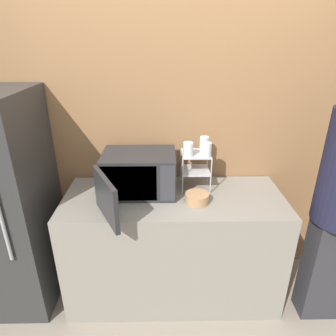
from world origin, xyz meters
The scene contains 10 objects.
ground_plane centered at (0.00, 0.00, 0.00)m, with size 12.00×12.00×0.00m, color gray.
wall_back centered at (0.00, 0.72, 1.30)m, with size 8.00×0.06×2.60m.
counter centered at (0.00, 0.34, 0.46)m, with size 1.65×0.68×0.91m.
microwave centered at (-0.27, 0.41, 1.07)m, with size 0.57×0.76×0.31m.
dish_rack centered at (0.17, 0.49, 1.12)m, with size 0.22×0.22×0.29m.
glass_front_left centered at (0.10, 0.43, 1.26)m, with size 0.07×0.07×0.11m.
glass_back_right centered at (0.24, 0.56, 1.26)m, with size 0.07×0.07×0.11m.
glass_front_right centered at (0.24, 0.42, 1.26)m, with size 0.07×0.07×0.11m.
bowl centered at (0.16, 0.25, 0.95)m, with size 0.17×0.17×0.07m.
refrigerator centered at (-1.31, 0.34, 0.85)m, with size 0.69×0.70×1.70m.
Camera 1 is at (-0.08, -1.62, 2.02)m, focal length 32.00 mm.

